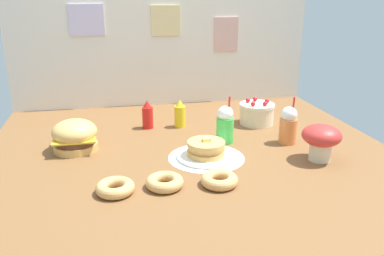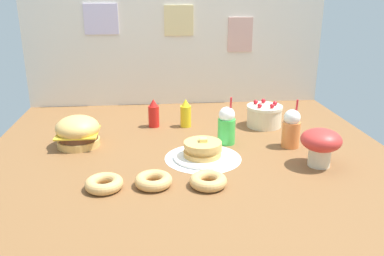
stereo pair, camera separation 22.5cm
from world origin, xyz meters
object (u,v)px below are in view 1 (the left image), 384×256
(ketchup_bottle, at_px, (148,115))
(donut_pink_glaze, at_px, (115,187))
(mustard_bottle, at_px, (180,114))
(burger, at_px, (75,136))
(cream_soda_cup, at_px, (225,124))
(donut_vanilla, at_px, (219,180))
(pancake_stack, at_px, (206,150))
(layer_cake, at_px, (257,114))
(orange_float_cup, at_px, (288,125))
(donut_chocolate, at_px, (165,182))
(mushroom_stool, at_px, (321,139))

(ketchup_bottle, height_order, donut_pink_glaze, ketchup_bottle)
(mustard_bottle, bearing_deg, burger, -156.18)
(mustard_bottle, height_order, cream_soda_cup, cream_soda_cup)
(cream_soda_cup, relative_size, donut_vanilla, 1.61)
(pancake_stack, relative_size, ketchup_bottle, 1.70)
(burger, xyz_separation_m, donut_pink_glaze, (0.20, -0.55, -0.06))
(donut_vanilla, bearing_deg, ketchup_bottle, 104.94)
(donut_vanilla, bearing_deg, layer_cake, 59.33)
(cream_soda_cup, distance_m, orange_float_cup, 0.36)
(pancake_stack, height_order, donut_pink_glaze, pancake_stack)
(layer_cake, distance_m, orange_float_cup, 0.38)
(ketchup_bottle, xyz_separation_m, cream_soda_cup, (0.41, -0.35, 0.02))
(pancake_stack, height_order, donut_chocolate, pancake_stack)
(cream_soda_cup, xyz_separation_m, donut_pink_glaze, (-0.64, -0.51, -0.08))
(orange_float_cup, distance_m, donut_pink_glaze, 1.08)
(burger, relative_size, donut_vanilla, 1.43)
(layer_cake, distance_m, donut_chocolate, 1.07)
(cream_soda_cup, xyz_separation_m, donut_vanilla, (-0.18, -0.53, -0.08))
(mustard_bottle, distance_m, donut_pink_glaze, 0.94)
(pancake_stack, height_order, mushroom_stool, mushroom_stool)
(ketchup_bottle, height_order, orange_float_cup, orange_float_cup)
(cream_soda_cup, height_order, donut_vanilla, cream_soda_cup)
(pancake_stack, bearing_deg, cream_soda_cup, 52.08)
(layer_cake, bearing_deg, donut_vanilla, -120.67)
(layer_cake, bearing_deg, burger, -168.33)
(orange_float_cup, distance_m, mushroom_stool, 0.28)
(pancake_stack, distance_m, donut_vanilla, 0.32)
(donut_vanilla, bearing_deg, donut_pink_glaze, 177.60)
(mustard_bottle, xyz_separation_m, mushroom_stool, (0.62, -0.69, 0.03))
(donut_vanilla, bearing_deg, cream_soda_cup, 71.21)
(ketchup_bottle, xyz_separation_m, donut_pink_glaze, (-0.23, -0.85, -0.06))
(mustard_bottle, distance_m, mushroom_stool, 0.92)
(donut_chocolate, distance_m, mushroom_stool, 0.85)
(burger, distance_m, cream_soda_cup, 0.84)
(pancake_stack, bearing_deg, layer_cake, 46.70)
(burger, distance_m, pancake_stack, 0.73)
(layer_cake, xyz_separation_m, orange_float_cup, (0.05, -0.37, 0.04))
(mustard_bottle, bearing_deg, donut_vanilla, -88.15)
(cream_soda_cup, relative_size, mushroom_stool, 1.36)
(pancake_stack, bearing_deg, ketchup_bottle, 114.14)
(cream_soda_cup, bearing_deg, burger, 176.83)
(cream_soda_cup, bearing_deg, donut_vanilla, -108.79)
(pancake_stack, relative_size, donut_chocolate, 1.83)
(mustard_bottle, bearing_deg, orange_float_cup, -36.78)
(cream_soda_cup, bearing_deg, ketchup_bottle, 139.89)
(cream_soda_cup, xyz_separation_m, donut_chocolate, (-0.43, -0.50, -0.08))
(cream_soda_cup, height_order, donut_chocolate, cream_soda_cup)
(ketchup_bottle, height_order, mustard_bottle, same)
(donut_chocolate, bearing_deg, layer_cake, 47.09)
(layer_cake, bearing_deg, donut_pink_glaze, -140.12)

